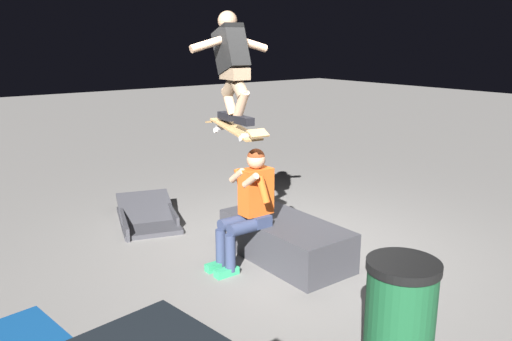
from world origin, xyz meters
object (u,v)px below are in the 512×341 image
at_px(person_sitting_on_ledge, 248,203).
at_px(skateboard, 235,129).
at_px(ledge_box_main, 285,240).
at_px(skater_airborne, 232,62).
at_px(trash_bin, 399,326).
at_px(kicker_ramp, 148,218).

distance_m(person_sitting_on_ledge, skateboard, 0.80).
height_order(ledge_box_main, skater_airborne, skater_airborne).
bearing_deg(ledge_box_main, person_sitting_on_ledge, 73.20).
bearing_deg(trash_bin, skateboard, -8.78).
xyz_separation_m(skater_airborne, kicker_ramp, (1.66, 0.26, -2.10)).
distance_m(ledge_box_main, trash_bin, 2.31).
relative_size(skateboard, trash_bin, 1.08).
xyz_separation_m(ledge_box_main, skateboard, (0.31, 0.45, 1.25)).
bearing_deg(kicker_ramp, person_sitting_on_ledge, -171.71).
xyz_separation_m(person_sitting_on_ledge, skateboard, (0.19, 0.03, 0.77)).
xyz_separation_m(person_sitting_on_ledge, trash_bin, (-2.27, 0.41, -0.22)).
bearing_deg(ledge_box_main, kicker_ramp, 18.94).
xyz_separation_m(ledge_box_main, kicker_ramp, (2.03, 0.70, -0.16)).
bearing_deg(skateboard, skater_airborne, -5.97).
relative_size(skateboard, kicker_ramp, 0.74).
xyz_separation_m(skateboard, trash_bin, (-2.46, 0.38, -0.99)).
bearing_deg(kicker_ramp, ledge_box_main, -161.06).
distance_m(skateboard, trash_bin, 2.67).
relative_size(skater_airborne, kicker_ramp, 0.80).
relative_size(ledge_box_main, skater_airborne, 1.37).
bearing_deg(trash_bin, skater_airborne, -8.72).
bearing_deg(trash_bin, ledge_box_main, -21.03).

